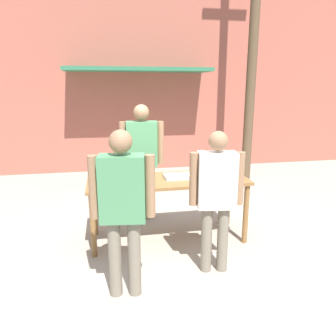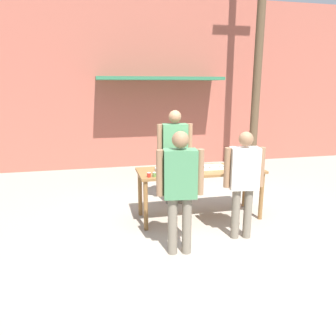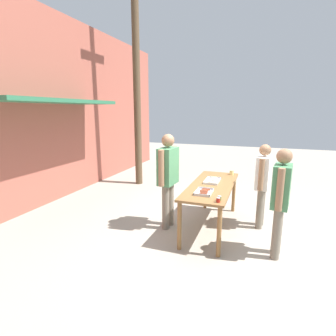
# 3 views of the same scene
# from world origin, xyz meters

# --- Properties ---
(ground_plane) EXTENTS (24.00, 24.00, 0.00)m
(ground_plane) POSITION_xyz_m (0.00, 0.00, 0.00)
(ground_plane) COLOR #A39989
(building_facade_back) EXTENTS (12.00, 1.11, 4.50)m
(building_facade_back) POSITION_xyz_m (0.00, 3.98, 2.26)
(building_facade_back) COLOR #A85647
(building_facade_back) RESTS_ON ground
(serving_table) EXTENTS (2.10, 0.76, 0.86)m
(serving_table) POSITION_xyz_m (0.00, 0.00, 0.75)
(serving_table) COLOR brown
(serving_table) RESTS_ON ground
(food_tray_sausages) EXTENTS (0.40, 0.27, 0.04)m
(food_tray_sausages) POSITION_xyz_m (-0.55, 0.03, 0.87)
(food_tray_sausages) COLOR silver
(food_tray_sausages) RESTS_ON serving_table
(food_tray_buns) EXTENTS (0.48, 0.27, 0.06)m
(food_tray_buns) POSITION_xyz_m (0.20, 0.03, 0.87)
(food_tray_buns) COLOR silver
(food_tray_buns) RESTS_ON serving_table
(condiment_jar_mustard) EXTENTS (0.06, 0.06, 0.07)m
(condiment_jar_mustard) POSITION_xyz_m (-0.92, -0.27, 0.89)
(condiment_jar_mustard) COLOR #B22319
(condiment_jar_mustard) RESTS_ON serving_table
(condiment_jar_ketchup) EXTENTS (0.06, 0.06, 0.07)m
(condiment_jar_ketchup) POSITION_xyz_m (-0.84, -0.28, 0.89)
(condiment_jar_ketchup) COLOR #567A38
(condiment_jar_ketchup) RESTS_ON serving_table
(beer_cup) EXTENTS (0.09, 0.09, 0.09)m
(beer_cup) POSITION_xyz_m (0.91, -0.26, 0.90)
(beer_cup) COLOR #DBC67A
(beer_cup) RESTS_ON serving_table
(person_server_behind_table) EXTENTS (0.66, 0.29, 1.79)m
(person_server_behind_table) POSITION_xyz_m (-0.25, 0.78, 1.06)
(person_server_behind_table) COLOR #756B5B
(person_server_behind_table) RESTS_ON ground
(person_customer_holding_hotdog) EXTENTS (0.61, 0.29, 1.68)m
(person_customer_holding_hotdog) POSITION_xyz_m (-0.66, -1.14, 0.99)
(person_customer_holding_hotdog) COLOR #756B5B
(person_customer_holding_hotdog) RESTS_ON ground
(person_customer_with_cup) EXTENTS (0.59, 0.28, 1.60)m
(person_customer_with_cup) POSITION_xyz_m (0.36, -0.89, 0.95)
(person_customer_with_cup) COLOR #756B5B
(person_customer_with_cup) RESTS_ON ground
(utility_pole) EXTENTS (1.10, 0.21, 6.44)m
(utility_pole) POSITION_xyz_m (2.32, 2.66, 3.32)
(utility_pole) COLOR brown
(utility_pole) RESTS_ON ground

